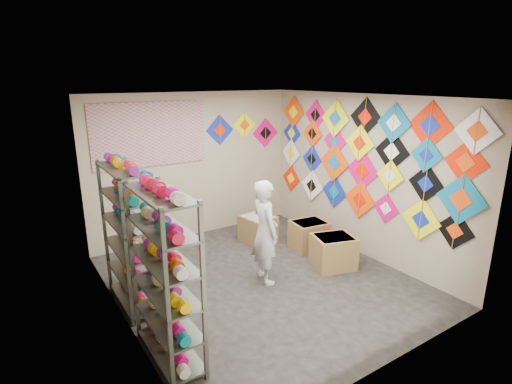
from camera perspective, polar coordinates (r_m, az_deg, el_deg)
ground at (r=6.16m, az=0.77°, el=-12.50°), size 4.50×4.50×0.00m
room_walls at (r=5.57m, az=0.83°, el=2.54°), size 4.50×4.50×4.50m
shelf_rack_front at (r=4.33m, az=-12.83°, el=-11.85°), size 0.40×1.10×1.90m
shelf_rack_back at (r=5.47m, az=-17.72°, el=-6.17°), size 0.40×1.10×1.90m
string_spools at (r=4.85m, az=-15.66°, el=-7.67°), size 0.12×2.36×0.12m
kite_wall_display at (r=6.82m, az=15.00°, el=4.61°), size 0.06×4.29×2.05m
back_wall_kites at (r=7.95m, az=-1.67°, el=8.86°), size 1.65×0.02×0.75m
poster at (r=7.14m, az=-14.85°, el=7.92°), size 2.00×0.01×1.10m
shopkeeper at (r=5.84m, az=1.28°, el=-5.71°), size 0.68×0.54×1.56m
carton_a at (r=6.56m, az=10.97°, el=-8.38°), size 0.76×0.69×0.53m
carton_b at (r=7.20m, az=7.57°, el=-6.10°), size 0.66×0.57×0.49m
carton_c at (r=7.40m, az=0.29°, el=-5.30°), size 0.60×0.64×0.50m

